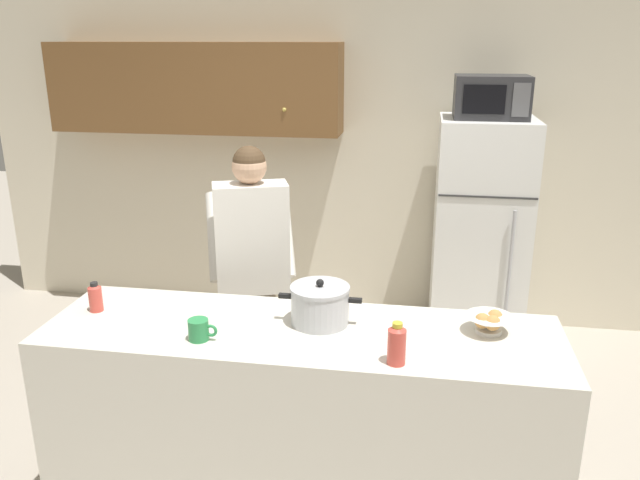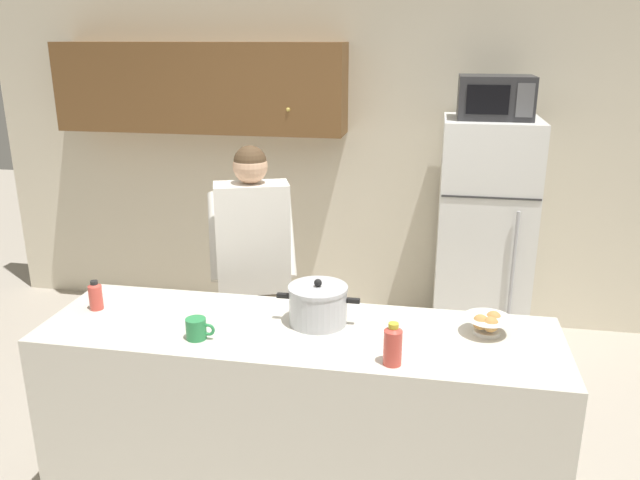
{
  "view_description": "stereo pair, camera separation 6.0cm",
  "coord_description": "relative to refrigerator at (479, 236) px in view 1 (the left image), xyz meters",
  "views": [
    {
      "loc": [
        0.51,
        -2.54,
        2.19
      ],
      "look_at": [
        0.0,
        0.55,
        1.17
      ],
      "focal_mm": 35.31,
      "sensor_mm": 36.0,
      "label": 1
    },
    {
      "loc": [
        0.57,
        -2.53,
        2.19
      ],
      "look_at": [
        0.0,
        0.55,
        1.17
      ],
      "focal_mm": 35.31,
      "sensor_mm": 36.0,
      "label": 2
    }
  ],
  "objects": [
    {
      "name": "back_wall_unit",
      "position": [
        -1.19,
        0.4,
        0.58
      ],
      "size": [
        6.0,
        0.48,
        2.6
      ],
      "color": "beige",
      "rests_on": "ground"
    },
    {
      "name": "coffee_mug",
      "position": [
        -1.35,
        -2.02,
        0.13
      ],
      "size": [
        0.13,
        0.09,
        0.1
      ],
      "color": "#2D8C4C",
      "rests_on": "kitchen_island"
    },
    {
      "name": "kitchen_island",
      "position": [
        -0.94,
        -1.85,
        -0.37
      ],
      "size": [
        2.36,
        0.68,
        0.92
      ],
      "primitive_type": "cube",
      "color": "silver",
      "rests_on": "ground"
    },
    {
      "name": "refrigerator",
      "position": [
        0.0,
        0.0,
        0.0
      ],
      "size": [
        0.64,
        0.68,
        1.67
      ],
      "color": "white",
      "rests_on": "ground"
    },
    {
      "name": "bread_bowl",
      "position": [
        -0.1,
        -1.75,
        0.14
      ],
      "size": [
        0.21,
        0.21,
        0.1
      ],
      "color": "white",
      "rests_on": "kitchen_island"
    },
    {
      "name": "microwave",
      "position": [
        0.0,
        -0.02,
        0.97
      ],
      "size": [
        0.48,
        0.37,
        0.28
      ],
      "color": "#2D2D30",
      "rests_on": "refrigerator"
    },
    {
      "name": "bottle_mid_counter",
      "position": [
        -0.49,
        -2.1,
        0.18
      ],
      "size": [
        0.08,
        0.08,
        0.18
      ],
      "color": "#D84C3F",
      "rests_on": "kitchen_island"
    },
    {
      "name": "bottle_near_edge",
      "position": [
        -1.95,
        -1.81,
        0.16
      ],
      "size": [
        0.06,
        0.06,
        0.15
      ],
      "color": "#D84C3F",
      "rests_on": "kitchen_island"
    },
    {
      "name": "person_near_pot",
      "position": [
        -1.36,
        -1.11,
        0.18
      ],
      "size": [
        0.59,
        0.53,
        1.63
      ],
      "color": "#726656",
      "rests_on": "ground"
    },
    {
      "name": "cooking_pot",
      "position": [
        -0.86,
        -1.77,
        0.18
      ],
      "size": [
        0.39,
        0.27,
        0.22
      ],
      "color": "silver",
      "rests_on": "kitchen_island"
    }
  ]
}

